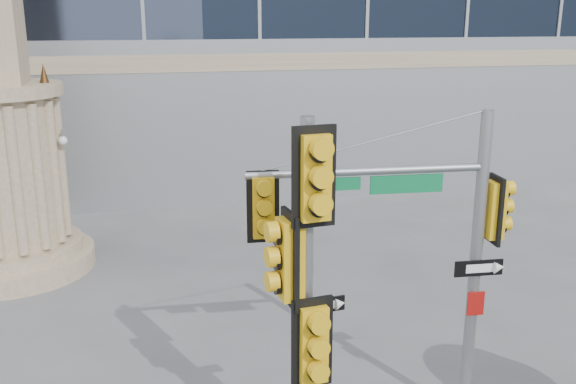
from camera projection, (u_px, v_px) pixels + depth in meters
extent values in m
cylinder|color=gray|center=(13.00, 260.00, 17.79)|extent=(4.40, 4.40, 0.50)
cylinder|color=gray|center=(11.00, 246.00, 17.69)|extent=(3.80, 3.80, 0.30)
cylinder|color=gray|center=(2.00, 171.00, 17.12)|extent=(3.00, 3.00, 4.00)
cone|color=#472D14|center=(44.00, 73.00, 16.72)|extent=(0.24, 0.24, 0.50)
cylinder|color=slate|center=(475.00, 273.00, 10.58)|extent=(0.20, 0.20, 5.40)
cylinder|color=slate|center=(368.00, 171.00, 9.82)|extent=(3.78, 0.40, 0.13)
cube|color=#0D6E3C|center=(407.00, 184.00, 9.95)|extent=(1.17, 0.12, 0.29)
cube|color=gold|center=(263.00, 207.00, 9.70)|extent=(0.51, 0.29, 1.12)
cube|color=gold|center=(495.00, 210.00, 10.33)|extent=(0.29, 0.51, 1.12)
cube|color=black|center=(479.00, 268.00, 10.42)|extent=(0.83, 0.09, 0.27)
cube|color=maroon|center=(476.00, 304.00, 10.59)|extent=(0.29, 0.05, 0.41)
cylinder|color=slate|center=(306.00, 307.00, 9.19)|extent=(0.20, 0.20, 5.52)
cube|color=gold|center=(314.00, 177.00, 8.44)|extent=(0.64, 0.37, 1.38)
cube|color=gold|center=(290.00, 259.00, 8.91)|extent=(0.37, 0.64, 1.38)
cube|color=gold|center=(312.00, 343.00, 9.09)|extent=(0.64, 0.37, 1.38)
cube|color=black|center=(322.00, 306.00, 9.12)|extent=(0.68, 0.11, 0.22)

